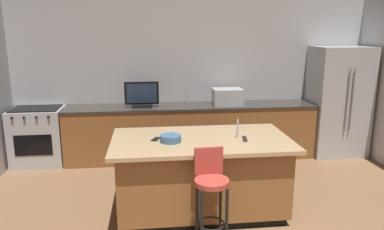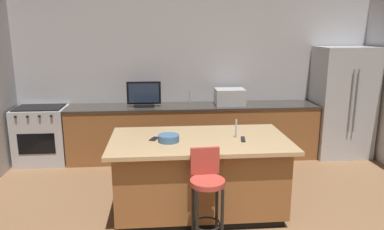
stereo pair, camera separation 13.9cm
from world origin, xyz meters
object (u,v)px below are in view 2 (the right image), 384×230
(bar_stool_center, at_px, (207,190))
(tv_remote, at_px, (243,139))
(tv_monitor, at_px, (144,95))
(cell_phone, at_px, (154,139))
(kitchen_island, at_px, (199,175))
(refrigerator, at_px, (342,102))
(microwave, at_px, (230,97))
(fruit_bowl, at_px, (169,138))
(range_oven, at_px, (42,135))

(bar_stool_center, xyz_separation_m, tv_remote, (0.49, 0.61, 0.32))
(tv_monitor, xyz_separation_m, cell_phone, (0.18, -1.81, -0.18))
(kitchen_island, distance_m, tv_remote, 0.67)
(refrigerator, xyz_separation_m, tv_remote, (-2.14, -1.94, -0.01))
(tv_remote, bearing_deg, microwave, 93.25)
(kitchen_island, height_order, microwave, microwave)
(fruit_bowl, xyz_separation_m, tv_remote, (0.84, -0.01, -0.03))
(tv_monitor, distance_m, bar_stool_center, 2.68)
(microwave, relative_size, tv_remote, 2.82)
(kitchen_island, height_order, refrigerator, refrigerator)
(kitchen_island, relative_size, cell_phone, 13.65)
(refrigerator, bearing_deg, kitchen_island, -145.02)
(tv_remote, bearing_deg, refrigerator, 51.70)
(microwave, height_order, cell_phone, microwave)
(kitchen_island, bearing_deg, cell_phone, 177.46)
(refrigerator, distance_m, microwave, 1.93)
(microwave, distance_m, tv_monitor, 1.41)
(range_oven, bearing_deg, fruit_bowl, -44.50)
(bar_stool_center, relative_size, fruit_bowl, 4.22)
(cell_phone, distance_m, tv_remote, 1.01)
(microwave, bearing_deg, cell_phone, -123.35)
(bar_stool_center, distance_m, tv_remote, 0.85)
(kitchen_island, height_order, fruit_bowl, fruit_bowl)
(range_oven, bearing_deg, tv_remote, -34.86)
(kitchen_island, distance_m, cell_phone, 0.69)
(refrigerator, xyz_separation_m, range_oven, (-4.99, 0.04, -0.46))
(tv_remote, bearing_deg, range_oven, 154.67)
(fruit_bowl, bearing_deg, bar_stool_center, -60.58)
(kitchen_island, height_order, range_oven, range_oven)
(fruit_bowl, bearing_deg, tv_remote, -0.89)
(microwave, height_order, bar_stool_center, microwave)
(refrigerator, relative_size, fruit_bowl, 7.81)
(cell_phone, bearing_deg, kitchen_island, 20.24)
(bar_stool_center, bearing_deg, kitchen_island, 86.45)
(microwave, distance_m, tv_remote, 2.00)
(tv_monitor, bearing_deg, range_oven, 178.25)
(refrigerator, bearing_deg, range_oven, 179.53)
(cell_phone, bearing_deg, bar_stool_center, -32.24)
(fruit_bowl, bearing_deg, tv_monitor, 100.18)
(tv_remote, bearing_deg, kitchen_island, 177.78)
(refrigerator, xyz_separation_m, bar_stool_center, (-2.63, -2.55, -0.32))
(kitchen_island, relative_size, tv_monitor, 3.77)
(kitchen_island, xyz_separation_m, refrigerator, (2.63, 1.84, 0.46))
(tv_monitor, height_order, fruit_bowl, tv_monitor)
(tv_monitor, bearing_deg, fruit_bowl, -79.82)
(refrigerator, xyz_separation_m, microwave, (-1.92, 0.04, 0.11))
(kitchen_island, height_order, tv_monitor, tv_monitor)
(kitchen_island, height_order, bar_stool_center, bar_stool_center)
(range_oven, distance_m, tv_monitor, 1.78)
(tv_monitor, relative_size, bar_stool_center, 0.54)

